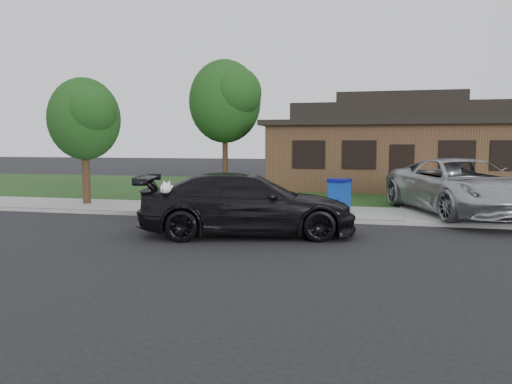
# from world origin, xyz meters

# --- Properties ---
(ground) EXTENTS (120.00, 120.00, 0.00)m
(ground) POSITION_xyz_m (0.00, 0.00, 0.00)
(ground) COLOR black
(ground) RESTS_ON ground
(sidewalk) EXTENTS (60.00, 3.00, 0.12)m
(sidewalk) POSITION_xyz_m (0.00, 5.00, 0.06)
(sidewalk) COLOR gray
(sidewalk) RESTS_ON ground
(curb) EXTENTS (60.00, 0.12, 0.12)m
(curb) POSITION_xyz_m (0.00, 3.50, 0.06)
(curb) COLOR gray
(curb) RESTS_ON ground
(lawn) EXTENTS (60.00, 13.00, 0.13)m
(lawn) POSITION_xyz_m (0.00, 13.00, 0.07)
(lawn) COLOR #193814
(lawn) RESTS_ON ground
(driveway) EXTENTS (4.50, 13.00, 0.14)m
(driveway) POSITION_xyz_m (6.00, 10.00, 0.07)
(driveway) COLOR gray
(driveway) RESTS_ON ground
(sedan) EXTENTS (5.85, 3.47, 1.59)m
(sedan) POSITION_xyz_m (-0.29, 1.02, 0.80)
(sedan) COLOR black
(sedan) RESTS_ON ground
(minivan) EXTENTS (4.76, 6.80, 1.72)m
(minivan) POSITION_xyz_m (5.51, 5.35, 1.00)
(minivan) COLOR #A0A2A7
(minivan) RESTS_ON driveway
(recycling_bin) EXTENTS (0.79, 0.79, 1.06)m
(recycling_bin) POSITION_xyz_m (1.76, 5.15, 0.66)
(recycling_bin) COLOR #0D3895
(recycling_bin) RESTS_ON sidewalk
(house) EXTENTS (12.60, 8.60, 4.65)m
(house) POSITION_xyz_m (4.00, 15.00, 2.13)
(house) COLOR #422B1C
(house) RESTS_ON ground
(tree_0) EXTENTS (3.78, 3.60, 6.34)m
(tree_0) POSITION_xyz_m (-4.34, 12.88, 4.48)
(tree_0) COLOR #332114
(tree_0) RESTS_ON ground
(tree_2) EXTENTS (2.73, 2.60, 4.59)m
(tree_2) POSITION_xyz_m (-7.38, 5.11, 3.27)
(tree_2) COLOR #332114
(tree_2) RESTS_ON ground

